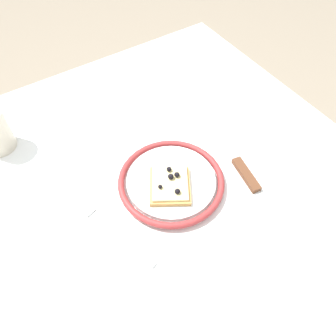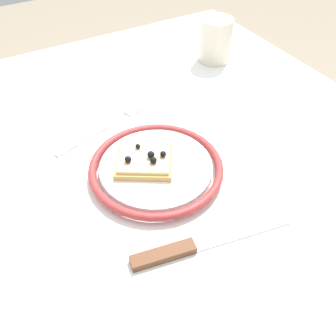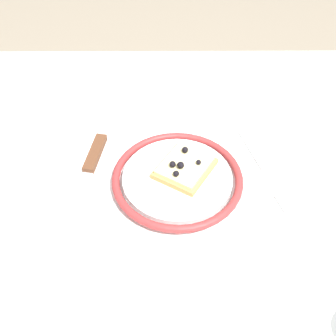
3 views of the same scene
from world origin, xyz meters
TOP-DOWN VIEW (x-y plane):
  - dining_table at (0.00, 0.00)m, footprint 0.95×0.88m
  - plate at (0.05, -0.04)m, footprint 0.22×0.22m
  - pizza_slice_near at (0.03, -0.05)m, footprint 0.12×0.12m
  - knife at (0.20, -0.07)m, footprint 0.06×0.24m
  - fork at (-0.11, -0.07)m, footprint 0.07×0.20m

SIDE VIEW (x-z plane):
  - dining_table at x=0.00m, z-range 0.27..1.04m
  - fork at x=-0.11m, z-range 0.77..0.77m
  - knife at x=0.20m, z-range 0.77..0.78m
  - plate at x=0.05m, z-range 0.77..0.79m
  - pizza_slice_near at x=0.03m, z-range 0.78..0.81m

